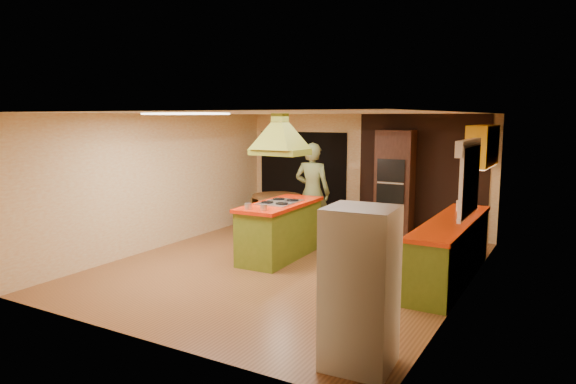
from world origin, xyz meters
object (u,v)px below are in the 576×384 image
Objects in this scene: wall_oven at (395,184)px; dining_table at (277,205)px; canister_large at (464,201)px; refrigerator at (360,288)px; kitchen_island at (280,230)px; man at (312,192)px.

dining_table is (-2.37, -0.75, -0.54)m from wall_oven.
dining_table is at bearing 172.76° from canister_large.
canister_large is (0.12, 4.32, 0.24)m from refrigerator.
refrigerator is at bearing -78.33° from wall_oven.
refrigerator reaches higher than dining_table.
refrigerator is (2.70, -3.04, 0.31)m from kitchen_island.
dining_table is 4.03m from canister_large.
wall_oven is 2.54m from dining_table.
kitchen_island reaches higher than dining_table.
man reaches higher than canister_large.
kitchen_island is at bearing 86.57° from man.
refrigerator is 0.73× the size of wall_oven.
canister_large is at bearing 173.62° from man.
wall_oven is 2.03m from canister_large.
refrigerator is at bearing -50.42° from kitchen_island.
man is 1.26m from dining_table.
canister_large is (3.97, -0.50, 0.49)m from dining_table.
refrigerator is at bearing -91.59° from canister_large.
kitchen_island is 3.15m from canister_large.
wall_oven reaches higher than canister_large.
refrigerator is at bearing -51.42° from dining_table.
canister_large is at bearing -7.24° from dining_table.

